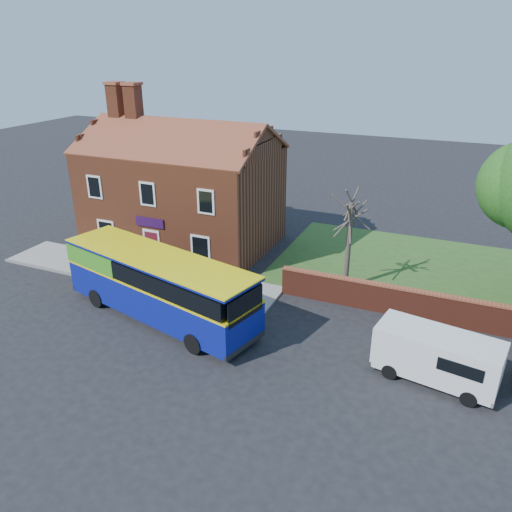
% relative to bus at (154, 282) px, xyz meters
% --- Properties ---
extents(ground, '(120.00, 120.00, 0.00)m').
position_rel_bus_xyz_m(ground, '(3.13, -2.04, -1.93)').
color(ground, black).
rests_on(ground, ground).
extents(pavement, '(18.00, 3.50, 0.12)m').
position_rel_bus_xyz_m(pavement, '(-3.87, 3.71, -1.87)').
color(pavement, gray).
rests_on(pavement, ground).
extents(kerb, '(18.00, 0.15, 0.14)m').
position_rel_bus_xyz_m(kerb, '(-3.87, 1.96, -1.86)').
color(kerb, slate).
rests_on(kerb, ground).
extents(grass_strip, '(26.00, 12.00, 0.04)m').
position_rel_bus_xyz_m(grass_strip, '(16.13, 10.96, -1.91)').
color(grass_strip, '#426B28').
rests_on(grass_strip, ground).
extents(shop_building, '(12.30, 8.13, 10.50)m').
position_rel_bus_xyz_m(shop_building, '(-3.89, 9.45, 1.48)').
color(shop_building, brown).
rests_on(shop_building, ground).
extents(boundary_wall, '(22.00, 0.38, 1.60)m').
position_rel_bus_xyz_m(boundary_wall, '(16.13, 4.96, -1.12)').
color(boundary_wall, maroon).
rests_on(boundary_wall, ground).
extents(bus, '(11.54, 5.47, 3.40)m').
position_rel_bus_xyz_m(bus, '(0.00, 0.00, 0.00)').
color(bus, navy).
rests_on(bus, ground).
extents(van_near, '(5.22, 2.81, 2.18)m').
position_rel_bus_xyz_m(van_near, '(13.73, 0.04, -0.71)').
color(van_near, silver).
rests_on(van_near, ground).
extents(bare_tree, '(2.10, 2.50, 5.60)m').
position_rel_bus_xyz_m(bare_tree, '(8.23, 6.94, 0.95)').
color(bare_tree, '#4C4238').
rests_on(bare_tree, ground).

